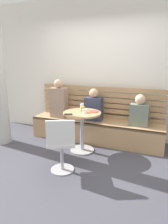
{
  "coord_description": "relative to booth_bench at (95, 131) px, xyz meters",
  "views": [
    {
      "loc": [
        1.24,
        -2.57,
        1.66
      ],
      "look_at": [
        -0.04,
        0.66,
        0.75
      ],
      "focal_mm": 32.53,
      "sensor_mm": 36.0,
      "label": 1
    }
  ],
  "objects": [
    {
      "name": "plate_small",
      "position": [
        0.11,
        -0.42,
        0.52
      ],
      "size": [
        0.17,
        0.17,
        0.01
      ],
      "primitive_type": "cylinder",
      "color": "#DB4C42",
      "rests_on": "cafe_table"
    },
    {
      "name": "white_chair",
      "position": [
        -0.08,
        -1.34,
        0.24
      ],
      "size": [
        0.53,
        0.53,
        0.85
      ],
      "color": "#ADADB2",
      "rests_on": "ground"
    },
    {
      "name": "phone_on_table",
      "position": [
        -0.24,
        -0.75,
        0.52
      ],
      "size": [
        0.16,
        0.12,
        0.01
      ],
      "primitive_type": "cube",
      "rotation": [
        0.0,
        0.0,
        1.98
      ],
      "color": "black",
      "rests_on": "cafe_table"
    },
    {
      "name": "person_adult",
      "position": [
        -0.83,
        -0.01,
        0.58
      ],
      "size": [
        0.34,
        0.22,
        0.81
      ],
      "color": "#9E7F6B",
      "rests_on": "booth_bench"
    },
    {
      "name": "person_child_left",
      "position": [
        -0.05,
        0.03,
        0.51
      ],
      "size": [
        0.34,
        0.22,
        0.65
      ],
      "color": "#333851",
      "rests_on": "booth_bench"
    },
    {
      "name": "ground",
      "position": [
        0.0,
        -1.2,
        -0.22
      ],
      "size": [
        8.0,
        8.0,
        0.0
      ],
      "primitive_type": "plane",
      "color": "#42424C"
    },
    {
      "name": "cup_ceramic_white",
      "position": [
        -0.01,
        -0.57,
        0.55
      ],
      "size": [
        0.08,
        0.08,
        0.07
      ],
      "primitive_type": "cylinder",
      "color": "white",
      "rests_on": "cafe_table"
    },
    {
      "name": "person_child_middle",
      "position": [
        0.85,
        0.01,
        0.48
      ],
      "size": [
        0.34,
        0.22,
        0.59
      ],
      "color": "slate",
      "rests_on": "booth_bench"
    },
    {
      "name": "back_wall",
      "position": [
        0.0,
        0.44,
        1.23
      ],
      "size": [
        5.2,
        0.1,
        2.9
      ],
      "primitive_type": "cube",
      "color": "white",
      "rests_on": "ground"
    },
    {
      "name": "cup_tumbler_orange",
      "position": [
        -0.08,
        -0.5,
        0.57
      ],
      "size": [
        0.07,
        0.07,
        0.1
      ],
      "primitive_type": "cylinder",
      "color": "orange",
      "rests_on": "cafe_table"
    },
    {
      "name": "booth_bench",
      "position": [
        0.0,
        0.0,
        0.0
      ],
      "size": [
        2.7,
        0.52,
        0.44
      ],
      "color": "tan",
      "rests_on": "ground"
    },
    {
      "name": "booth_backrest",
      "position": [
        0.0,
        0.24,
        0.56
      ],
      "size": [
        2.65,
        0.04,
        0.67
      ],
      "color": "#A68157",
      "rests_on": "booth_bench"
    },
    {
      "name": "cafe_table",
      "position": [
        -0.08,
        -0.53,
        0.3
      ],
      "size": [
        0.68,
        0.68,
        0.74
      ],
      "color": "#ADADB2",
      "rests_on": "ground"
    },
    {
      "name": "cup_water_clear",
      "position": [
        -0.16,
        -0.35,
        0.57
      ],
      "size": [
        0.07,
        0.07,
        0.11
      ],
      "primitive_type": "cylinder",
      "color": "white",
      "rests_on": "cafe_table"
    }
  ]
}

